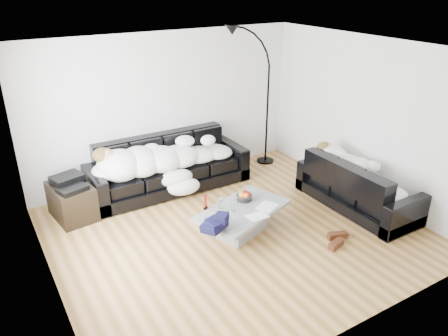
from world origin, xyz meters
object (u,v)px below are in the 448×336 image
stereo (69,182)px  sleeper_right (360,171)px  fruit_bowl (244,196)px  candle_left (205,202)px  sleeper_back (169,155)px  sofa_back (169,165)px  sofa_right (358,184)px  wine_glass_a (221,203)px  wine_glass_b (219,207)px  shoes (337,240)px  floor_lamp (268,105)px  candle_right (206,201)px  wine_glass_c (234,206)px  coffee_table (242,221)px  av_cabinet (72,201)px

stereo → sleeper_right: bearing=-42.8°
fruit_bowl → candle_left: bearing=175.1°
sleeper_back → sleeper_right: bearing=-42.6°
candle_left → sofa_back: bearing=84.1°
sofa_right → sleeper_back: bearing=47.4°
wine_glass_a → wine_glass_b: size_ratio=1.00×
sleeper_right → fruit_bowl: 1.90m
shoes → floor_lamp: (0.85, 2.87, 1.12)m
candle_left → sleeper_back: bearing=83.9°
wine_glass_b → candle_right: candle_right is taller
stereo → fruit_bowl: bearing=-50.8°
wine_glass_b → stereo: (-1.64, 1.65, 0.12)m
candle_right → sofa_right: bearing=-13.6°
sleeper_back → candle_left: size_ratio=10.04×
shoes → wine_glass_a: bearing=136.5°
wine_glass_b → floor_lamp: size_ratio=0.08×
sofa_right → wine_glass_a: 2.29m
wine_glass_c → candle_right: size_ratio=0.71×
wine_glass_b → coffee_table: bearing=-10.4°
fruit_bowl → wine_glass_a: 0.42m
sofa_right → floor_lamp: size_ratio=0.85×
sleeper_right → wine_glass_b: bearing=81.0°
fruit_bowl → stereo: stereo is taller
wine_glass_b → candle_right: (-0.09, 0.22, 0.02)m
wine_glass_a → shoes: wine_glass_a is taller
sleeper_right → floor_lamp: 2.32m
sofa_back → sofa_right: 3.15m
sofa_right → candle_right: (-2.42, 0.59, 0.10)m
fruit_bowl → av_cabinet: bearing=145.1°
candle_left → candle_right: (0.03, 0.02, 0.00)m
fruit_bowl → wine_glass_c: bearing=-147.1°
sleeper_right → candle_left: 2.52m
sofa_back → sofa_right: sofa_back is taller
sofa_back → fruit_bowl: size_ratio=11.74×
candle_left → stereo: size_ratio=0.53×
sleeper_right → fruit_bowl: sleeper_right is taller
candle_right → av_cabinet: size_ratio=0.30×
sofa_back → wine_glass_b: size_ratio=14.61×
sleeper_back → coffee_table: 1.89m
wine_glass_a → stereo: 2.33m
sleeper_right → floor_lamp: size_ratio=0.73×
candle_right → wine_glass_a: bearing=-34.3°
coffee_table → candle_left: 0.62m
sofa_right → candle_left: bearing=77.0°
sleeper_right → av_cabinet: bearing=63.1°
sofa_right → candle_left: 2.52m
stereo → sleeper_back: bearing=-12.8°
coffee_table → candle_left: candle_left is taller
wine_glass_c → floor_lamp: 2.86m
wine_glass_a → av_cabinet: bearing=138.2°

